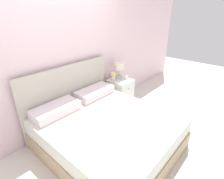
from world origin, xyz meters
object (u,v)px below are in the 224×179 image
(nightstand, at_px, (120,92))
(table_lamp, at_px, (119,67))
(alarm_clock, at_px, (126,77))
(flower_vase, at_px, (113,75))
(bed, at_px, (104,130))

(nightstand, bearing_deg, table_lamp, 56.40)
(nightstand, relative_size, alarm_clock, 7.47)
(table_lamp, xyz_separation_m, flower_vase, (-0.22, -0.03, -0.12))
(table_lamp, bearing_deg, bed, -149.56)
(table_lamp, bearing_deg, flower_vase, -173.24)
(table_lamp, relative_size, flower_vase, 1.68)
(flower_vase, bearing_deg, alarm_clock, -29.36)
(alarm_clock, bearing_deg, table_lamp, 106.17)
(table_lamp, bearing_deg, alarm_clock, -73.83)
(table_lamp, distance_m, alarm_clock, 0.28)
(nightstand, bearing_deg, flower_vase, 154.06)
(nightstand, xyz_separation_m, table_lamp, (0.07, 0.10, 0.56))
(bed, relative_size, table_lamp, 5.35)
(alarm_clock, bearing_deg, nightstand, 146.55)
(flower_vase, xyz_separation_m, alarm_clock, (0.27, -0.15, -0.09))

